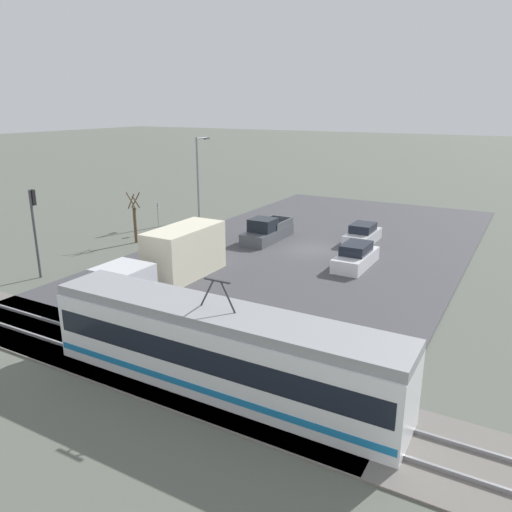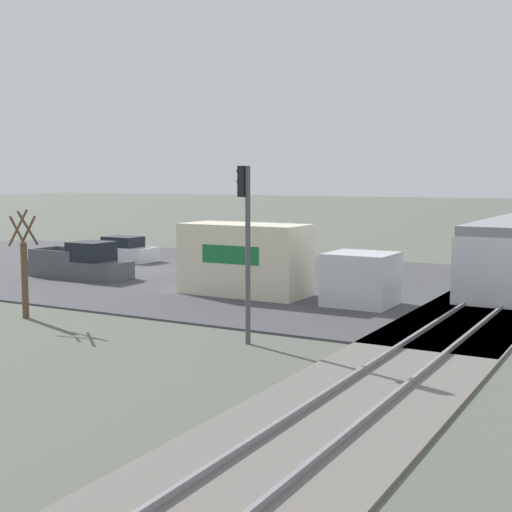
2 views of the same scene
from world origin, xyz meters
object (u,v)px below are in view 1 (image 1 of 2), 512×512
Objects in this scene: box_truck at (172,259)px; no_parking_sign at (158,214)px; street_lamp_near_crossing at (199,172)px; traffic_light_pole at (34,222)px; pickup_truck at (267,231)px; street_tree at (135,220)px; sedan_car_0 at (362,235)px; light_rail_tram at (219,349)px; sedan_car_1 at (356,257)px.

box_truck reaches higher than no_parking_sign.
no_parking_sign is (0.23, 5.78, -2.88)m from street_lamp_near_crossing.
street_lamp_near_crossing is (0.92, -18.50, 0.85)m from traffic_light_pole.
pickup_truck is 10.37m from street_tree.
box_truck is 2.25× the size of sedan_car_0.
light_rail_tram reaches higher than pickup_truck.
street_tree reaches higher than no_parking_sign.
traffic_light_pole is 12.93m from no_parking_sign.
street_lamp_near_crossing reaches higher than sedan_car_1.
pickup_truck reaches higher than sedan_car_1.
sedan_car_1 is at bearing -136.59° from box_truck.
street_tree is (17.10, 2.45, 1.09)m from sedan_car_1.
sedan_car_0 is 0.90× the size of sedan_car_1.
pickup_truck is at bearing -119.68° from traffic_light_pole.
traffic_light_pole is at bearing 92.84° from street_lamp_near_crossing.
no_parking_sign is (18.02, -17.92, -0.09)m from light_rail_tram.
light_rail_tram is 16.85m from sedan_car_1.
no_parking_sign is (8.98, -9.43, 0.02)m from box_truck.
street_lamp_near_crossing reaches higher than pickup_truck.
street_tree is (15.63, 8.44, 1.12)m from sedan_car_0.
light_rail_tram is 2.60× the size of traffic_light_pole.
light_rail_tram is 2.61× the size of pickup_truck.
sedan_car_0 is at bearing 176.87° from street_lamp_near_crossing.
street_tree is at bearing 31.69° from pickup_truck.
street_lamp_near_crossing is at bearing -92.29° from no_parking_sign.
pickup_truck is 1.37× the size of street_tree.
sedan_car_1 is (-8.81, -8.33, -0.78)m from box_truck.
pickup_truck is 2.17× the size of no_parking_sign.
traffic_light_pole is (16.64, 11.62, 2.84)m from sedan_car_1.
box_truck is at bearing 133.60° from no_parking_sign.
street_lamp_near_crossing is at bearing -60.10° from box_truck.
light_rail_tram is 21.58m from pickup_truck.
pickup_truck is at bearing 157.11° from street_lamp_near_crossing.
street_tree is (17.33, -14.38, 0.20)m from light_rail_tram.
street_tree is at bearing -87.11° from traffic_light_pole.
box_truck is (9.04, -8.49, -0.11)m from light_rail_tram.
sedan_car_1 is 1.16× the size of street_tree.
sedan_car_0 is 17.06m from no_parking_sign.
traffic_light_pole is at bearing -17.13° from light_rail_tram.
box_truck is at bearing -136.59° from sedan_car_1.
sedan_car_0 is 16.53m from street_lamp_near_crossing.
pickup_truck is at bearing -66.65° from light_rail_tram.
street_lamp_near_crossing is (16.09, -0.88, 3.71)m from sedan_car_0.
box_truck is 2.03× the size of sedan_car_1.
street_lamp_near_crossing is (17.78, -23.70, 2.79)m from light_rail_tram.
box_truck is 10.17m from street_tree.
pickup_truck is (-0.49, -11.31, -0.73)m from box_truck.
no_parking_sign reaches higher than sedan_car_0.
light_rail_tram is at bearing 113.35° from pickup_truck.
no_parking_sign is (16.32, 4.90, 0.83)m from sedan_car_0.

